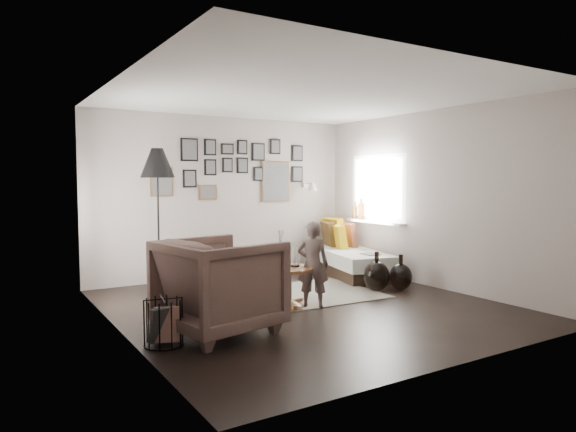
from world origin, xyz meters
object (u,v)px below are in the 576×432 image
armchair (219,286)px  demijohn_small (401,277)px  demijohn_large (376,276)px  magazine_basket (164,322)px  child (313,265)px  daybed (347,258)px  floor_lamp (157,169)px  pedestal_table (288,289)px  vase (281,256)px

armchair → demijohn_small: (3.07, 0.55, -0.30)m
armchair → demijohn_large: (2.72, 0.67, -0.28)m
magazine_basket → child: size_ratio=0.42×
daybed → armchair: (-3.16, -1.90, 0.22)m
armchair → demijohn_large: armchair is taller
floor_lamp → demijohn_small: (3.02, -1.60, -1.54)m
pedestal_table → vase: 0.42m
pedestal_table → daybed: size_ratio=0.32×
daybed → floor_lamp: size_ratio=0.98×
demijohn_large → demijohn_small: demijohn_large is taller
pedestal_table → child: child is taller
pedestal_table → demijohn_small: demijohn_small is taller
armchair → magazine_basket: 0.68m
vase → magazine_basket: 1.85m
daybed → demijohn_small: 1.35m
magazine_basket → child: 2.11m
daybed → demijohn_large: (-0.44, -1.22, -0.06)m
armchair → vase: bearing=-73.9°
demijohn_small → armchair: bearing=-169.8°
floor_lamp → demijohn_large: floor_lamp is taller
daybed → demijohn_small: bearing=-80.5°
floor_lamp → magazine_basket: bearing=-106.6°
armchair → floor_lamp: 2.49m
child → vase: bearing=16.7°
demijohn_large → demijohn_small: bearing=-18.9°
vase → floor_lamp: size_ratio=0.23×
pedestal_table → demijohn_large: size_ratio=1.14×
vase → child: 0.40m
magazine_basket → demijohn_large: (3.34, 0.75, -0.00)m
pedestal_table → daybed: (2.01, 1.37, 0.04)m
demijohn_large → child: (-1.30, -0.30, 0.32)m
vase → demijohn_large: 1.71m
floor_lamp → magazine_basket: size_ratio=4.52×
magazine_basket → demijohn_large: demijohn_large is taller
daybed → child: child is taller
armchair → child: (1.42, 0.37, 0.04)m
vase → child: child is taller
pedestal_table → armchair: armchair is taller
child → magazine_basket: bearing=55.2°
pedestal_table → demijohn_small: (1.92, 0.03, -0.04)m
child → floor_lamp: bearing=-10.0°
floor_lamp → daybed: bearing=-4.8°
daybed → demijohn_small: daybed is taller
demijohn_small → child: size_ratio=0.48×
magazine_basket → armchair: bearing=7.6°
vase → armchair: 1.21m
pedestal_table → armchair: bearing=-155.5°
pedestal_table → child: bearing=-28.9°
demijohn_small → pedestal_table: bearing=-179.1°
daybed → magazine_basket: bearing=-139.1°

